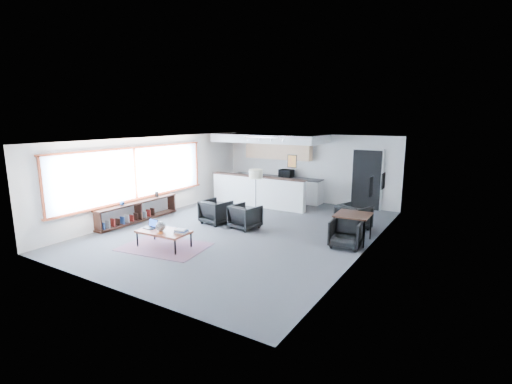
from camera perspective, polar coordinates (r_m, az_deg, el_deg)
The scene contains 21 objects.
room at distance 10.56m, azimuth -1.92°, elevation 0.96°, with size 7.02×9.02×2.62m.
window at distance 12.16m, azimuth -18.11°, elevation 2.51°, with size 0.10×5.95×1.66m.
console at distance 12.16m, azimuth -17.82°, elevation -2.90°, with size 0.35×3.00×0.80m.
kitchenette at distance 14.30m, azimuth 2.27°, elevation 3.99°, with size 4.20×1.96×2.60m.
doorway at distance 13.69m, azimuth 16.64°, elevation 1.91°, with size 1.10×0.12×2.15m.
track_light at distance 12.59m, azimuth 1.35°, elevation 8.26°, with size 1.60×0.07×0.15m.
wall_art_lower at distance 9.48m, azimuth 17.24°, elevation 0.81°, with size 0.03×0.38×0.48m.
wall_art_upper at distance 10.74m, azimuth 18.97°, elevation 1.61°, with size 0.03×0.34×0.44m.
kilim_rug at distance 9.72m, azimuth -13.89°, elevation -8.19°, with size 2.29×1.74×0.01m.
coffee_table at distance 9.60m, azimuth -14.00°, elevation -5.98°, with size 1.36×0.79×0.43m.
laptop at distance 9.89m, azimuth -15.76°, elevation -4.98°, with size 0.31×0.26×0.22m.
ceramic_pot at distance 9.56m, azimuth -14.49°, elevation -5.10°, with size 0.25×0.25×0.25m.
book_stack at distance 9.31m, azimuth -11.43°, elevation -5.92°, with size 0.35×0.31×0.09m.
coaster at distance 9.40m, azimuth -14.54°, elevation -6.15°, with size 0.12×0.12×0.01m.
armchair_left at distance 11.48m, azimuth -6.20°, elevation -2.85°, with size 0.78×0.73×0.80m, color black.
armchair_right at distance 10.89m, azimuth -1.68°, elevation -3.62°, with size 0.76×0.71×0.78m, color black.
floor_lamp at distance 12.08m, azimuth -0.03°, elevation 2.54°, with size 0.50×0.50×1.56m.
dining_table at distance 10.02m, azimuth 14.71°, elevation -3.65°, with size 0.91×0.91×0.74m.
dining_chair_near at distance 9.63m, azimuth 13.69°, elevation -6.34°, with size 0.64×0.60×0.66m, color black.
dining_chair_far at distance 11.12m, azimuth 14.76°, elevation -3.90°, with size 0.68×0.64×0.70m, color black.
microwave at distance 14.51m, azimuth 4.68°, elevation 3.01°, with size 0.54×0.30×0.37m, color black.
Camera 1 is at (5.73, -8.66, 3.19)m, focal length 26.00 mm.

